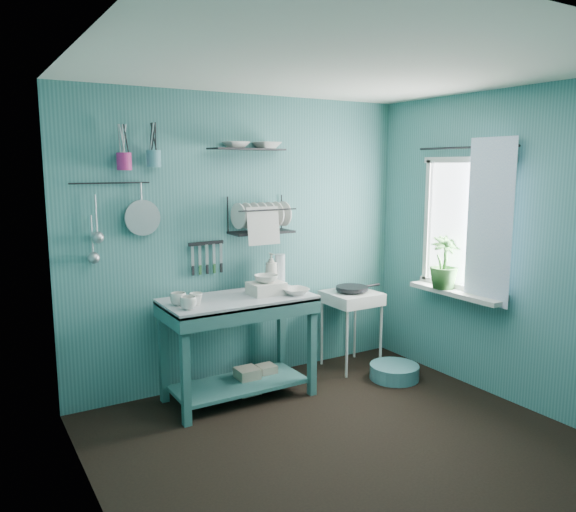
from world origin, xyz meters
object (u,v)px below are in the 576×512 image
mug_mid (196,299)px  potted_plant (444,262)px  mug_left (188,303)px  colander (142,218)px  mug_right (178,299)px  frying_pan (352,288)px  wash_tub (266,288)px  work_counter (239,348)px  storage_tin_large (247,381)px  water_bottle (280,270)px  utensil_cup_magenta (124,161)px  dish_rack (261,215)px  utensil_cup_teal (154,159)px  floor_basin (394,372)px  storage_tin_small (266,376)px  soap_bottle (271,270)px  hotplate_stand (351,330)px

mug_mid → potted_plant: bearing=-12.5°
mug_left → colander: colander is taller
mug_right → colander: bearing=113.2°
frying_pan → wash_tub: bearing=-172.5°
mug_mid → work_counter: bearing=9.0°
frying_pan → storage_tin_large: (-1.13, -0.06, -0.66)m
water_bottle → storage_tin_large: bearing=-158.0°
utensil_cup_magenta → colander: size_ratio=0.46×
dish_rack → potted_plant: size_ratio=1.19×
mug_mid → storage_tin_large: bearing=12.9°
work_counter → wash_tub: 0.54m
wash_tub → mug_left: bearing=-169.1°
work_counter → colander: colander is taller
mug_right → utensil_cup_teal: size_ratio=0.95×
colander → water_bottle: bearing=-6.0°
mug_right → utensil_cup_teal: (-0.05, 0.31, 1.05)m
mug_mid → mug_right: bearing=153.4°
frying_pan → floor_basin: frying_pan is taller
potted_plant → mug_right: bearing=166.7°
floor_basin → storage_tin_small: bearing=158.8°
soap_bottle → frying_pan: (0.81, -0.09, -0.24)m
mug_mid → soap_bottle: (0.80, 0.26, 0.10)m
utensil_cup_magenta → utensil_cup_teal: 0.23m
mug_right → water_bottle: 1.05m
work_counter → utensil_cup_magenta: 1.72m
hotplate_stand → utensil_cup_teal: 2.39m
soap_bottle → utensil_cup_magenta: size_ratio=2.30×
hotplate_stand → frying_pan: size_ratio=2.43×
potted_plant → storage_tin_small: bearing=157.2°
work_counter → water_bottle: (0.52, 0.22, 0.57)m
mug_left → wash_tub: 0.74m
work_counter → storage_tin_small: (0.30, 0.08, -0.33)m
utensil_cup_teal → storage_tin_small: bearing=-15.4°
storage_tin_small → floor_basin: size_ratio=0.45×
wash_tub → utensil_cup_teal: bearing=157.3°
mug_mid → hotplate_stand: mug_mid is taller
soap_bottle → potted_plant: bearing=-28.8°
utensil_cup_magenta → potted_plant: 2.80m
frying_pan → potted_plant: (0.52, -0.64, 0.29)m
mug_right → storage_tin_large: size_ratio=0.56×
dish_rack → potted_plant: bearing=-28.9°
wash_tub → storage_tin_small: 0.81m
mug_mid → potted_plant: potted_plant is taller
mug_mid → water_bottle: (0.90, 0.28, 0.09)m
dish_rack → storage_tin_large: 1.41m
storage_tin_large → soap_bottle: bearing=25.1°
soap_bottle → water_bottle: soap_bottle is taller
frying_pan → storage_tin_small: (-0.93, -0.03, -0.67)m
wash_tub → soap_bottle: bearing=52.3°
mug_mid → storage_tin_large: (0.48, 0.11, -0.79)m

